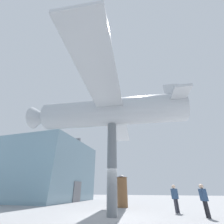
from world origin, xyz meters
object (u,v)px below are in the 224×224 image
Objects in this scene: visitor_person at (175,196)px; support_pylon_central at (112,165)px; suspended_airplane at (108,112)px; info_kiosk at (122,190)px; visitor_second at (204,198)px.

support_pylon_central is at bearing 178.61° from visitor_person.
support_pylon_central reaches higher than visitor_person.
info_kiosk is at bearing -4.79° from suspended_airplane.
suspended_airplane reaches higher than support_pylon_central.
suspended_airplane reaches higher than info_kiosk.
suspended_airplane is at bearing 97.37° from support_pylon_central.
visitor_person is at bearing -53.28° from support_pylon_central.
info_kiosk is (2.45, 4.19, 0.38)m from visitor_person.
visitor_person is (2.70, -3.62, -1.81)m from support_pylon_central.
visitor_second is at bearing -87.73° from visitor_person.
support_pylon_central is 0.37× the size of suspended_airplane.
info_kiosk is at bearing 32.09° from visitor_second.
info_kiosk reaches higher than visitor_person.
suspended_airplane is at bearing 176.63° from visitor_person.
visitor_second is (1.11, -5.35, -5.60)m from suspended_airplane.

